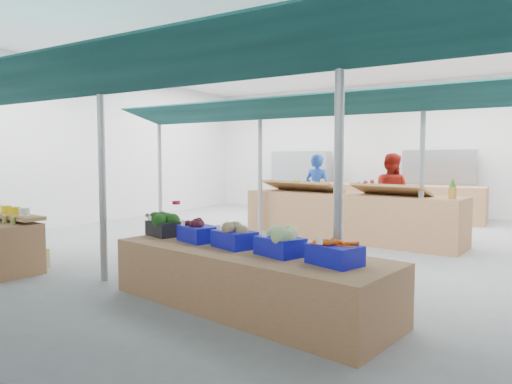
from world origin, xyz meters
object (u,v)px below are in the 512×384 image
(veg_counter, at_px, (247,279))
(vendor_left, at_px, (317,192))
(fruit_counter, at_px, (349,217))
(vendor_right, at_px, (390,194))

(veg_counter, xyz_separation_m, vendor_left, (-1.66, 6.11, 0.60))
(fruit_counter, distance_m, vendor_right, 1.33)
(vendor_left, bearing_deg, fruit_counter, 144.11)
(vendor_right, bearing_deg, fruit_counter, 68.01)
(veg_counter, distance_m, fruit_counter, 5.03)
(veg_counter, bearing_deg, fruit_counter, 105.68)
(veg_counter, relative_size, vendor_right, 1.87)
(veg_counter, distance_m, vendor_left, 6.36)
(fruit_counter, bearing_deg, vendor_right, 68.01)
(vendor_right, bearing_deg, vendor_left, 6.62)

